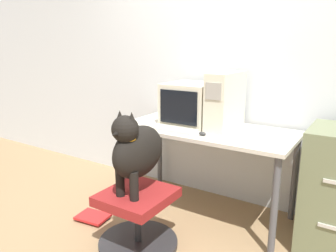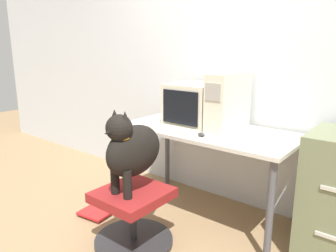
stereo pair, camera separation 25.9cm
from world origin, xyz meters
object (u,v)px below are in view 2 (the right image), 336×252
at_px(book_stack_floor, 96,213).
at_px(keyboard, 172,129).
at_px(office_chair, 133,217).
at_px(crt_monitor, 195,104).
at_px(dog, 131,148).
at_px(pc_tower, 228,102).

bearing_deg(book_stack_floor, keyboard, 37.58).
xyz_separation_m(office_chair, book_stack_floor, (-0.55, 0.09, -0.20)).
xyz_separation_m(crt_monitor, office_chair, (0.01, -0.81, -0.73)).
distance_m(dog, book_stack_floor, 0.91).
height_order(crt_monitor, book_stack_floor, crt_monitor).
bearing_deg(keyboard, crt_monitor, 88.47).
bearing_deg(pc_tower, keyboard, -136.42).
xyz_separation_m(keyboard, dog, (0.02, -0.49, -0.04)).
bearing_deg(dog, crt_monitor, 90.87).
relative_size(crt_monitor, keyboard, 1.06).
xyz_separation_m(keyboard, office_chair, (0.02, -0.49, -0.57)).
distance_m(crt_monitor, dog, 0.83).
distance_m(keyboard, office_chair, 0.75).
height_order(dog, book_stack_floor, dog).
distance_m(keyboard, book_stack_floor, 1.01).
relative_size(pc_tower, office_chair, 0.82).
bearing_deg(crt_monitor, pc_tower, -0.01).
xyz_separation_m(keyboard, book_stack_floor, (-0.53, -0.41, -0.77)).
relative_size(pc_tower, book_stack_floor, 1.68).
distance_m(crt_monitor, keyboard, 0.35).
height_order(keyboard, dog, dog).
bearing_deg(keyboard, office_chair, -87.61).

